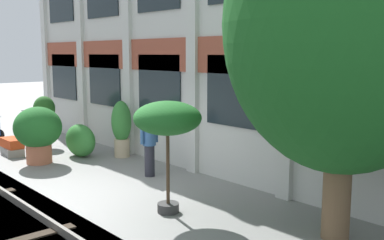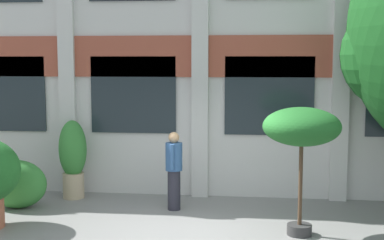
# 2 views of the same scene
# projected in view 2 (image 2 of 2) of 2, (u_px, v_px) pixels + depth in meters

# --- Properties ---
(ground_plane) EXTENTS (80.00, 80.00, 0.00)m
(ground_plane) POSITION_uv_depth(u_px,v_px,m) (184.00, 237.00, 9.16)
(ground_plane) COLOR gray
(apartment_facade) EXTENTS (18.30, 0.64, 7.20)m
(apartment_facade) POSITION_uv_depth(u_px,v_px,m) (201.00, 34.00, 11.78)
(apartment_facade) COLOR silver
(apartment_facade) RESTS_ON ground
(potted_plant_low_pan) EXTENTS (1.33, 1.33, 2.23)m
(potted_plant_low_pan) POSITION_uv_depth(u_px,v_px,m) (302.00, 130.00, 9.08)
(potted_plant_low_pan) COLOR #333333
(potted_plant_low_pan) RESTS_ON ground
(potted_plant_ribbed_drum) EXTENTS (0.60, 0.60, 1.72)m
(potted_plant_ribbed_drum) POSITION_uv_depth(u_px,v_px,m) (73.00, 156.00, 11.67)
(potted_plant_ribbed_drum) COLOR tan
(potted_plant_ribbed_drum) RESTS_ON ground
(resident_by_doorway) EXTENTS (0.34, 0.53, 1.59)m
(resident_by_doorway) POSITION_uv_depth(u_px,v_px,m) (174.00, 168.00, 10.75)
(resident_by_doorway) COLOR #282833
(resident_by_doorway) RESTS_ON ground
(topiary_hedge) EXTENTS (1.28, 0.80, 1.00)m
(topiary_hedge) POSITION_uv_depth(u_px,v_px,m) (17.00, 184.00, 10.91)
(topiary_hedge) COLOR #388438
(topiary_hedge) RESTS_ON ground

